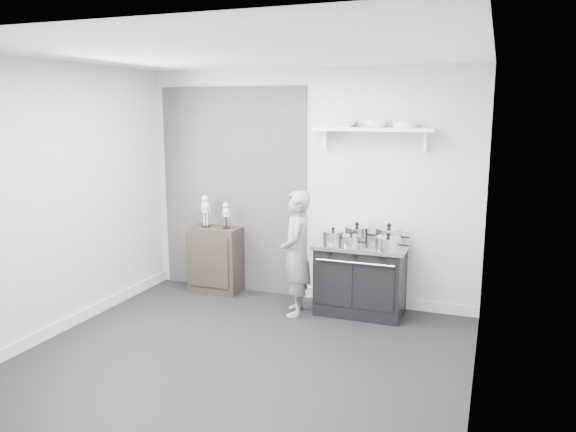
{
  "coord_description": "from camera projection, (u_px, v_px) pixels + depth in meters",
  "views": [
    {
      "loc": [
        2.07,
        -4.38,
        2.22
      ],
      "look_at": [
        0.09,
        0.95,
        1.15
      ],
      "focal_mm": 35.0,
      "sensor_mm": 36.0,
      "label": 1
    }
  ],
  "objects": [
    {
      "name": "pot_back_left",
      "position": [
        357.0,
        233.0,
        6.26
      ],
      "size": [
        0.37,
        0.29,
        0.21
      ],
      "color": "silver",
      "rests_on": "stove"
    },
    {
      "name": "pot_back_right",
      "position": [
        389.0,
        235.0,
        6.12
      ],
      "size": [
        0.38,
        0.3,
        0.22
      ],
      "color": "silver",
      "rests_on": "stove"
    },
    {
      "name": "plate_stack",
      "position": [
        405.0,
        125.0,
        5.92
      ],
      "size": [
        0.25,
        0.25,
        0.06
      ],
      "primitive_type": "cylinder",
      "color": "silver",
      "rests_on": "wall_shelf"
    },
    {
      "name": "wall_shelf",
      "position": [
        373.0,
        130.0,
        6.05
      ],
      "size": [
        1.3,
        0.26,
        0.24
      ],
      "color": "white",
      "rests_on": "room_shell"
    },
    {
      "name": "pot_front_right",
      "position": [
        388.0,
        243.0,
        5.82
      ],
      "size": [
        0.35,
        0.26,
        0.18
      ],
      "color": "silver",
      "rests_on": "stove"
    },
    {
      "name": "child",
      "position": [
        296.0,
        253.0,
        6.1
      ],
      "size": [
        0.47,
        0.58,
        1.38
      ],
      "primitive_type": "imported",
      "rotation": [
        0.0,
        0.0,
        -1.25
      ],
      "color": "gray",
      "rests_on": "ground"
    },
    {
      "name": "bowl_large",
      "position": [
        344.0,
        124.0,
        6.15
      ],
      "size": [
        0.28,
        0.28,
        0.07
      ],
      "primitive_type": "imported",
      "color": "white",
      "rests_on": "wall_shelf"
    },
    {
      "name": "pot_front_left",
      "position": [
        333.0,
        237.0,
        6.12
      ],
      "size": [
        0.32,
        0.23,
        0.18
      ],
      "color": "silver",
      "rests_on": "stove"
    },
    {
      "name": "skeleton_full",
      "position": [
        205.0,
        209.0,
        6.87
      ],
      "size": [
        0.13,
        0.08,
        0.45
      ],
      "primitive_type": null,
      "color": "beige",
      "rests_on": "side_cabinet"
    },
    {
      "name": "side_cabinet",
      "position": [
        216.0,
        259.0,
        6.95
      ],
      "size": [
        0.62,
        0.36,
        0.81
      ],
      "primitive_type": "cube",
      "color": "black",
      "rests_on": "ground"
    },
    {
      "name": "ground",
      "position": [
        243.0,
        356.0,
        5.16
      ],
      "size": [
        4.0,
        4.0,
        0.0
      ],
      "primitive_type": "plane",
      "color": "black",
      "rests_on": "ground"
    },
    {
      "name": "room_shell",
      "position": [
        238.0,
        176.0,
        5.02
      ],
      "size": [
        4.02,
        3.62,
        2.71
      ],
      "color": "#B7B7B4",
      "rests_on": "ground"
    },
    {
      "name": "pot_front_center",
      "position": [
        351.0,
        241.0,
        5.98
      ],
      "size": [
        0.28,
        0.2,
        0.15
      ],
      "color": "silver",
      "rests_on": "stove"
    },
    {
      "name": "skeleton_torso",
      "position": [
        226.0,
        214.0,
        6.79
      ],
      "size": [
        0.1,
        0.06,
        0.36
      ],
      "primitive_type": null,
      "color": "beige",
      "rests_on": "side_cabinet"
    },
    {
      "name": "stove",
      "position": [
        361.0,
        278.0,
        6.18
      ],
      "size": [
        0.99,
        0.62,
        0.79
      ],
      "color": "black",
      "rests_on": "ground"
    },
    {
      "name": "bowl_small",
      "position": [
        376.0,
        124.0,
        6.02
      ],
      "size": [
        0.23,
        0.23,
        0.07
      ],
      "primitive_type": "imported",
      "color": "white",
      "rests_on": "wall_shelf"
    }
  ]
}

